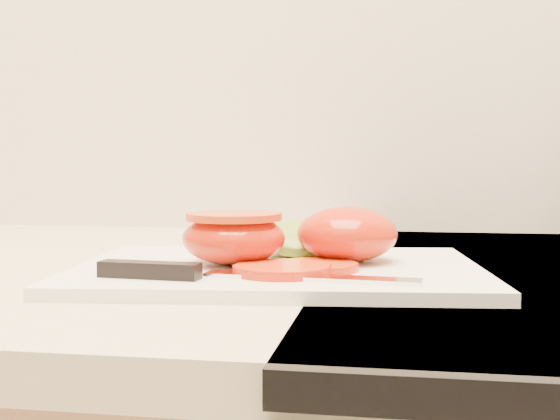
# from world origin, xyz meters

# --- Properties ---
(cutting_board) EXTENTS (0.36, 0.27, 0.01)m
(cutting_board) POSITION_xyz_m (0.13, 1.60, 0.94)
(cutting_board) COLOR white
(cutting_board) RESTS_ON counter
(tomato_half_dome) EXTENTS (0.09, 0.09, 0.05)m
(tomato_half_dome) POSITION_xyz_m (0.19, 1.63, 0.96)
(tomato_half_dome) COLOR red
(tomato_half_dome) RESTS_ON cutting_board
(tomato_half_cut) EXTENTS (0.09, 0.09, 0.04)m
(tomato_half_cut) POSITION_xyz_m (0.10, 1.60, 0.96)
(tomato_half_cut) COLOR red
(tomato_half_cut) RESTS_ON cutting_board
(tomato_slice_0) EXTENTS (0.07, 0.07, 0.01)m
(tomato_slice_0) POSITION_xyz_m (0.14, 1.55, 0.94)
(tomato_slice_0) COLOR #CF4511
(tomato_slice_0) RESTS_ON cutting_board
(tomato_slice_1) EXTENTS (0.06, 0.06, 0.01)m
(tomato_slice_1) POSITION_xyz_m (0.17, 1.58, 0.94)
(tomato_slice_1) COLOR #CF4511
(tomato_slice_1) RESTS_ON cutting_board
(lettuce_leaf_0) EXTENTS (0.15, 0.13, 0.03)m
(lettuce_leaf_0) POSITION_xyz_m (0.15, 1.68, 0.95)
(lettuce_leaf_0) COLOR #8DB630
(lettuce_leaf_0) RESTS_ON cutting_board
(knife) EXTENTS (0.24, 0.04, 0.01)m
(knife) POSITION_xyz_m (0.10, 1.52, 0.94)
(knife) COLOR silver
(knife) RESTS_ON cutting_board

